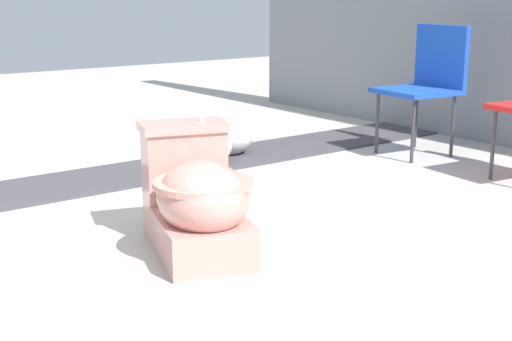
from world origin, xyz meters
TOP-DOWN VIEW (x-y plane):
  - ground_plane at (0.00, 0.00)m, footprint 14.00×14.00m
  - gravel_strip at (-1.21, 0.50)m, footprint 0.56×8.00m
  - toilet at (0.10, 0.08)m, footprint 0.71×0.55m
  - folding_chair_left at (-0.56, 2.29)m, footprint 0.49×0.49m
  - boulder_near at (-1.12, 0.93)m, footprint 0.32×0.39m
  - boulder_far at (-1.31, 1.20)m, footprint 0.46×0.46m

SIDE VIEW (x-z plane):
  - ground_plane at x=0.00m, z-range 0.00..0.00m
  - gravel_strip at x=-1.21m, z-range 0.00..0.01m
  - boulder_far at x=-1.31m, z-range 0.00..0.23m
  - boulder_near at x=-1.12m, z-range 0.00..0.24m
  - toilet at x=0.10m, z-range -0.04..0.48m
  - folding_chair_left at x=-0.56m, z-range 0.09..0.93m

